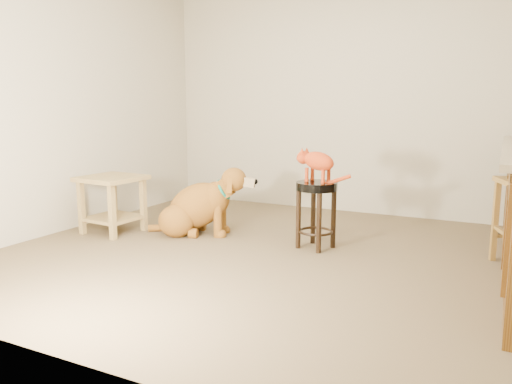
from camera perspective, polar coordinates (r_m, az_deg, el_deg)
The scene contains 6 objects.
floor at distance 4.11m, azimuth 2.61°, elevation -7.38°, with size 4.50×4.00×0.01m, color brown.
room_shell at distance 3.95m, azimuth 2.81°, elevation 16.53°, with size 4.54×4.04×2.62m.
padded_stool at distance 4.29m, azimuth 6.90°, elevation -1.08°, with size 0.37×0.37×0.58m.
side_table at distance 4.99m, azimuth -16.10°, elevation -0.38°, with size 0.57×0.57×0.55m.
golden_retriever at distance 4.78m, azimuth -6.64°, elevation -1.76°, with size 1.06×0.64×0.69m.
tabby_kitten at distance 4.24m, azimuth 6.88°, elevation 3.43°, with size 0.51×0.22×0.32m.
Camera 1 is at (1.59, -3.59, 1.21)m, focal length 35.00 mm.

